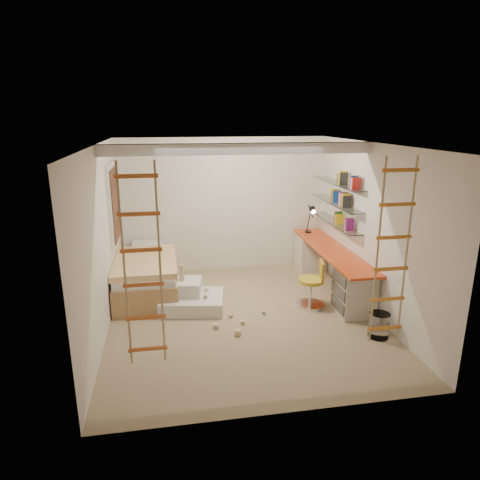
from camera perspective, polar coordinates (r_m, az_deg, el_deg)
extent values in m
plane|color=#998662|center=(6.68, 0.45, -10.23)|extent=(4.50, 4.50, 0.00)
cube|color=white|center=(6.29, 0.00, 12.07)|extent=(4.00, 0.18, 0.16)
cube|color=white|center=(7.57, -16.53, 4.69)|extent=(0.06, 1.15, 1.35)
cube|color=#4C2D1E|center=(7.57, -16.22, 4.71)|extent=(0.02, 1.00, 1.20)
cylinder|color=white|center=(6.35, 18.05, -10.76)|extent=(0.28, 0.28, 0.36)
cube|color=#D64519|center=(7.61, 12.16, -1.32)|extent=(0.55, 2.80, 0.04)
cube|color=beige|center=(8.70, 9.36, -1.54)|extent=(0.52, 0.55, 0.71)
cube|color=beige|center=(6.88, 15.06, -6.76)|extent=(0.52, 0.55, 0.71)
cube|color=#4C4742|center=(6.68, 13.11, -4.97)|extent=(0.02, 0.50, 0.18)
cube|color=#4C4742|center=(6.76, 12.99, -6.71)|extent=(0.02, 0.50, 0.18)
cube|color=#4C4742|center=(6.85, 12.87, -8.40)|extent=(0.02, 0.50, 0.18)
cube|color=white|center=(7.82, 12.56, 2.32)|extent=(0.25, 1.80, 0.01)
cube|color=white|center=(7.75, 12.71, 4.84)|extent=(0.25, 1.80, 0.01)
cube|color=white|center=(7.69, 12.88, 7.39)|extent=(0.25, 1.80, 0.01)
cube|color=#AD7F51|center=(7.64, -12.28, -5.29)|extent=(1.00, 2.00, 0.45)
cube|color=white|center=(7.54, -12.41, -3.27)|extent=(0.95, 1.95, 0.12)
cube|color=orange|center=(7.36, -12.50, -2.85)|extent=(1.02, 1.60, 0.10)
cube|color=white|center=(8.26, -12.26, -0.66)|extent=(0.55, 0.35, 0.12)
cylinder|color=black|center=(8.62, 9.06, 1.11)|extent=(0.14, 0.14, 0.02)
cylinder|color=black|center=(8.57, 9.11, 2.33)|extent=(0.02, 0.15, 0.36)
cylinder|color=black|center=(8.43, 9.41, 3.82)|extent=(0.02, 0.27, 0.20)
cone|color=black|center=(8.30, 9.69, 3.98)|extent=(0.12, 0.14, 0.15)
cylinder|color=#FFEABF|center=(8.27, 9.77, 3.72)|extent=(0.08, 0.04, 0.08)
cylinder|color=gold|center=(6.95, 9.44, -5.35)|extent=(0.47, 0.47, 0.06)
cube|color=#B68A23|center=(6.91, 10.85, -3.94)|extent=(0.10, 0.31, 0.29)
cylinder|color=silver|center=(7.02, 9.37, -6.87)|extent=(0.06, 0.06, 0.40)
cylinder|color=silver|center=(7.11, 9.28, -8.53)|extent=(0.54, 0.54, 0.05)
cube|color=silver|center=(6.96, -6.39, -8.21)|extent=(1.09, 0.91, 0.22)
cube|color=silver|center=(6.99, -7.72, -6.19)|extent=(0.67, 0.58, 0.22)
cube|color=#CCB284|center=(6.94, -7.76, -5.05)|extent=(0.09, 0.09, 0.08)
cube|color=#CCB284|center=(6.91, -7.79, -4.47)|extent=(0.08, 0.08, 0.07)
cube|color=#CCB284|center=(6.88, -7.82, -3.73)|extent=(0.07, 0.07, 0.12)
cube|color=#CCB284|center=(6.78, -4.65, -7.54)|extent=(0.06, 0.06, 0.06)
cube|color=#CCB284|center=(7.03, -4.53, -6.66)|extent=(0.06, 0.06, 0.06)
cube|color=#CCB284|center=(6.73, -8.39, -7.85)|extent=(0.06, 0.06, 0.06)
cube|color=#CCB284|center=(6.34, -3.23, -11.46)|extent=(0.07, 0.07, 0.07)
cube|color=#CCB284|center=(6.76, 3.20, -9.58)|extent=(0.07, 0.07, 0.07)
cube|color=#CCB284|center=(6.44, 0.38, -10.93)|extent=(0.07, 0.07, 0.07)
cube|color=#CCB284|center=(6.64, -1.25, -10.06)|extent=(0.07, 0.07, 0.07)
cube|color=#CCB284|center=(6.16, -0.28, -12.30)|extent=(0.07, 0.07, 0.07)
cube|color=#8C1E7F|center=(7.80, 12.61, 3.15)|extent=(0.14, 0.52, 0.22)
cube|color=#194CA5|center=(7.73, 12.77, 5.68)|extent=(0.14, 0.70, 0.22)
cube|color=orange|center=(7.68, 12.93, 8.25)|extent=(0.14, 0.64, 0.22)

